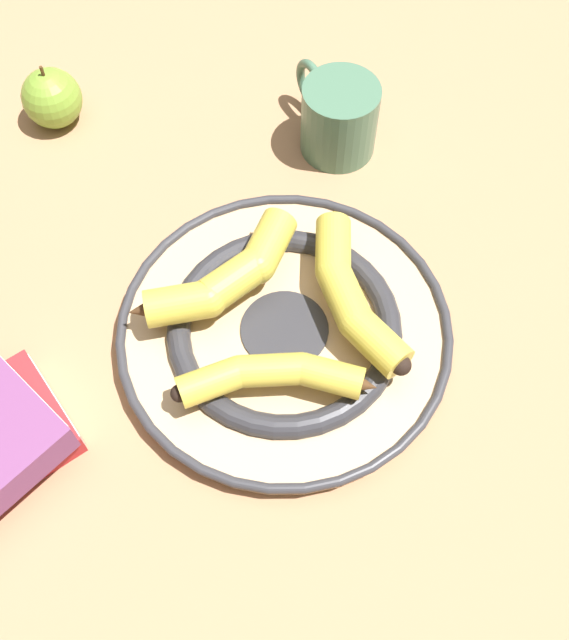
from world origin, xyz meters
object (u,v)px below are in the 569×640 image
(apple, at_px, (52,98))
(banana_c, at_px, (349,291))
(banana_b, at_px, (225,278))
(coffee_mug, at_px, (338,117))
(banana_a, at_px, (274,376))
(decorative_bowl, at_px, (284,331))

(apple, bearing_deg, banana_c, -124.47)
(banana_b, relative_size, banana_c, 0.84)
(banana_b, relative_size, coffee_mug, 1.28)
(banana_a, height_order, coffee_mug, coffee_mug)
(banana_a, distance_m, coffee_mug, 0.34)
(decorative_bowl, height_order, coffee_mug, coffee_mug)
(banana_a, relative_size, coffee_mug, 1.54)
(banana_c, relative_size, coffee_mug, 1.52)
(banana_c, height_order, coffee_mug, coffee_mug)
(decorative_bowl, distance_m, banana_c, 0.08)
(banana_a, distance_m, banana_b, 0.12)
(banana_b, distance_m, banana_c, 0.12)
(banana_a, bearing_deg, apple, -57.28)
(apple, bearing_deg, banana_b, -135.77)
(banana_a, xyz_separation_m, apple, (0.35, 0.30, -0.02))
(banana_a, distance_m, banana_c, 0.12)
(decorative_bowl, xyz_separation_m, coffee_mug, (0.27, -0.04, 0.03))
(banana_a, xyz_separation_m, banana_b, (0.10, 0.06, 0.00))
(banana_c, xyz_separation_m, coffee_mug, (0.24, 0.02, -0.01))
(coffee_mug, bearing_deg, banana_a, 138.08)
(banana_a, height_order, banana_c, banana_c)
(apple, bearing_deg, coffee_mug, -91.72)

